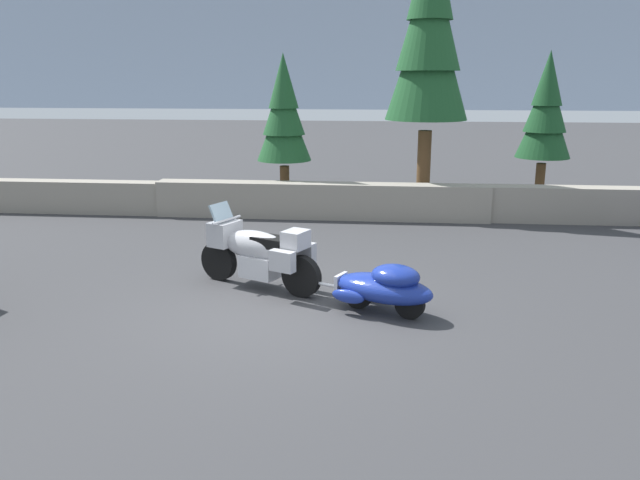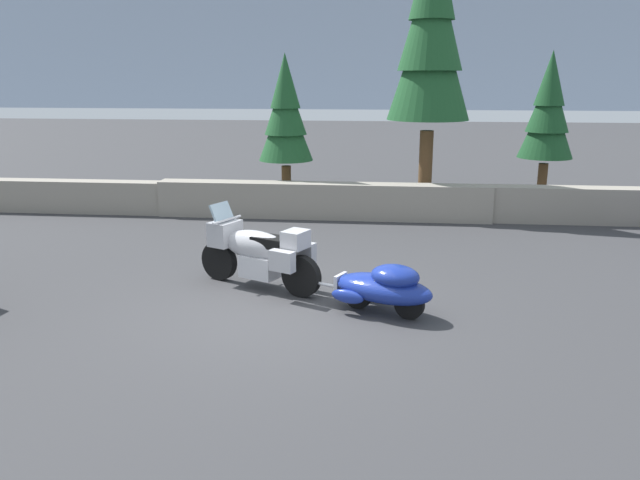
# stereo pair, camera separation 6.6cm
# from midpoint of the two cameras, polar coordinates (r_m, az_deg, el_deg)

# --- Properties ---
(ground_plane) EXTENTS (80.00, 80.00, 0.00)m
(ground_plane) POSITION_cam_midpoint_polar(r_m,az_deg,el_deg) (9.44, -3.43, -6.32)
(ground_plane) COLOR #38383A
(stone_guard_wall) EXTENTS (24.00, 0.64, 0.86)m
(stone_guard_wall) POSITION_cam_midpoint_polar(r_m,az_deg,el_deg) (15.35, 1.73, 3.52)
(stone_guard_wall) COLOR gray
(stone_guard_wall) RESTS_ON ground
(distant_ridgeline) EXTENTS (240.00, 80.00, 16.00)m
(distant_ridgeline) POSITION_cam_midpoint_polar(r_m,az_deg,el_deg) (105.14, 5.40, 17.06)
(distant_ridgeline) COLOR #99A8BF
(distant_ridgeline) RESTS_ON ground
(touring_motorcycle) EXTENTS (2.15, 1.32, 1.33)m
(touring_motorcycle) POSITION_cam_midpoint_polar(r_m,az_deg,el_deg) (10.27, -5.42, -0.97)
(touring_motorcycle) COLOR black
(touring_motorcycle) RESTS_ON ground
(car_shaped_trailer) EXTENTS (2.14, 1.27, 0.76)m
(car_shaped_trailer) POSITION_cam_midpoint_polar(r_m,az_deg,el_deg) (9.22, 5.96, -4.18)
(car_shaped_trailer) COLOR black
(car_shaped_trailer) RESTS_ON ground
(pine_tree_tall) EXTENTS (2.01, 2.01, 7.04)m
(pine_tree_tall) POSITION_cam_midpoint_polar(r_m,az_deg,el_deg) (16.15, 10.07, 18.09)
(pine_tree_tall) COLOR brown
(pine_tree_tall) RESTS_ON ground
(pine_tree_secondary) EXTENTS (1.36, 1.36, 3.90)m
(pine_tree_secondary) POSITION_cam_midpoint_polar(r_m,az_deg,el_deg) (16.14, -3.00, 11.29)
(pine_tree_secondary) COLOR brown
(pine_tree_secondary) RESTS_ON ground
(pine_tree_far_right) EXTENTS (1.38, 1.38, 3.98)m
(pine_tree_far_right) POSITION_cam_midpoint_polar(r_m,az_deg,el_deg) (17.42, 19.91, 10.86)
(pine_tree_far_right) COLOR brown
(pine_tree_far_right) RESTS_ON ground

